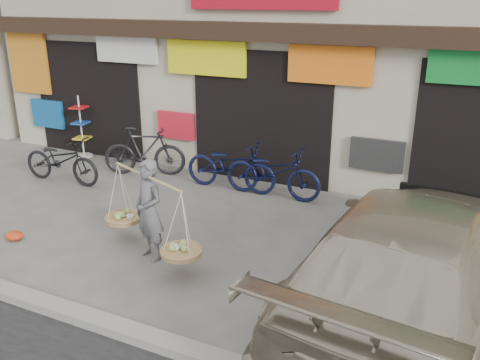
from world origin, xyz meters
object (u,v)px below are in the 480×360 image
at_px(bike_0, 61,160).
at_px(bike_2, 231,165).
at_px(street_vendor, 149,214).
at_px(bike_3, 273,172).
at_px(bike_1, 144,151).
at_px(display_rack, 82,132).
at_px(suv, 415,258).

height_order(bike_0, bike_2, bike_2).
relative_size(street_vendor, bike_3, 1.02).
bearing_deg(bike_3, bike_2, 89.38).
relative_size(bike_1, display_rack, 1.19).
height_order(bike_1, bike_3, bike_1).
bearing_deg(suv, bike_1, -19.65).
relative_size(bike_1, bike_2, 0.92).
distance_m(bike_1, suv, 6.65).
relative_size(bike_0, bike_3, 0.96).
bearing_deg(street_vendor, bike_3, 99.07).
bearing_deg(bike_2, bike_0, 108.11).
xyz_separation_m(bike_1, display_rack, (-2.15, 0.46, 0.07)).
xyz_separation_m(bike_1, bike_3, (2.99, -0.01, -0.02)).
xyz_separation_m(street_vendor, bike_1, (-2.29, 3.07, -0.17)).
bearing_deg(bike_0, bike_2, -73.18).
distance_m(street_vendor, suv, 3.69).
bearing_deg(display_rack, bike_1, -12.11).
height_order(bike_2, display_rack, display_rack).
distance_m(bike_3, suv, 4.17).
height_order(bike_0, bike_3, bike_3).
distance_m(bike_0, bike_2, 3.55).
xyz_separation_m(street_vendor, display_rack, (-4.44, 3.53, -0.10)).
xyz_separation_m(bike_1, suv, (5.98, -2.90, 0.24)).
xyz_separation_m(suv, display_rack, (-8.13, 3.37, -0.17)).
relative_size(bike_2, bike_3, 1.00).
xyz_separation_m(bike_1, bike_2, (2.09, -0.01, -0.02)).
bearing_deg(bike_1, bike_2, -112.43).
height_order(bike_2, suv, suv).
xyz_separation_m(street_vendor, suv, (3.69, 0.17, 0.07)).
height_order(bike_3, display_rack, display_rack).
distance_m(bike_0, bike_3, 4.42).
relative_size(bike_0, bike_1, 1.04).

